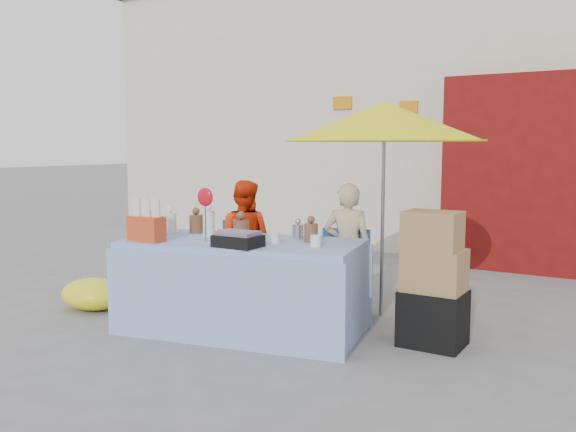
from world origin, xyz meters
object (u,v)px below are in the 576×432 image
Objects in this scene: vendor_beige at (348,249)px; box_stack at (433,284)px; market_table at (242,285)px; chair_right at (341,292)px; vendor_orange at (244,240)px; chair_left at (237,278)px; umbrella at (384,123)px.

vendor_beige is 1.16× the size of box_stack.
market_table is 2.72× the size of chair_right.
market_table is at bearing 46.66° from vendor_beige.
vendor_beige is (1.25, 0.00, 0.01)m from vendor_orange.
chair_left is 2.27m from umbrella.
market_table is at bearing -127.88° from umbrella.
box_stack is at bearing -21.77° from chair_left.
umbrella is (1.55, 0.28, 1.64)m from chair_left.
market_table is at bearing -64.50° from chair_left.
box_stack reaches higher than chair_right.
umbrella reaches higher than vendor_orange.
umbrella reaches higher than chair_right.
box_stack reaches higher than chair_left.
vendor_orange is (0.00, 0.13, 0.40)m from chair_left.
chair_right is 0.42m from vendor_beige.
chair_right is (1.25, 0.00, 0.00)m from chair_left.
vendor_orange is at bearing -174.47° from umbrella.
vendor_orange is 1.15× the size of box_stack.
vendor_beige reaches higher than box_stack.
chair_left is 0.75× the size of box_stack.
vendor_beige reaches higher than chair_left.
chair_left is 0.65× the size of vendor_beige.
chair_left is at bearing -169.62° from umbrella.
chair_right is 0.65× the size of vendor_orange.
chair_right is 0.41× the size of umbrella.
market_table is 1.21m from vendor_orange.
box_stack is (1.02, -0.50, -0.13)m from vendor_beige.
vendor_beige reaches higher than chair_right.
chair_right is at bearing 161.12° from vendor_orange.
chair_right is 1.69m from umbrella.
chair_right is at bearing 75.80° from vendor_beige.
umbrella is at bearing 138.14° from box_stack.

